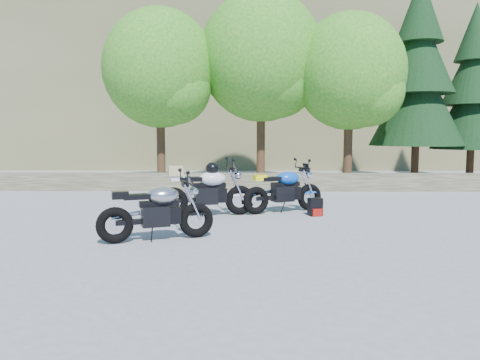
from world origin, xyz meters
The scene contains 12 objects.
ground centered at (0.00, 0.00, 0.00)m, with size 90.00×90.00×0.00m, color gray.
stone_wall centered at (0.00, 5.50, 0.25)m, with size 22.00×0.55×0.50m, color #47402F.
hillside centered at (3.00, 28.00, 7.50)m, with size 80.00×30.00×15.00m, color brown.
tree_decid_left centered at (-2.39, 7.14, 3.63)m, with size 3.67×3.67×5.62m.
tree_decid_mid centered at (0.91, 7.54, 4.04)m, with size 4.08×4.08×6.24m.
tree_decid_right centered at (3.71, 6.94, 3.50)m, with size 3.54×3.54×5.41m.
conifer_near centered at (6.20, 8.20, 3.68)m, with size 3.17×3.17×7.06m.
conifer_far centered at (8.40, 8.80, 3.27)m, with size 2.82×2.82×6.27m.
silver_bike centered at (-1.05, -1.03, 0.45)m, with size 1.76×0.82×0.92m.
white_bike centered at (-0.48, 1.15, 0.54)m, with size 1.94×0.75×1.09m.
blue_bike centered at (1.12, 1.65, 0.46)m, with size 1.76×0.94×0.95m.
backpack centered at (1.73, 1.23, 0.17)m, with size 0.31×0.29×0.36m.
Camera 1 is at (0.34, -8.18, 1.65)m, focal length 35.00 mm.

